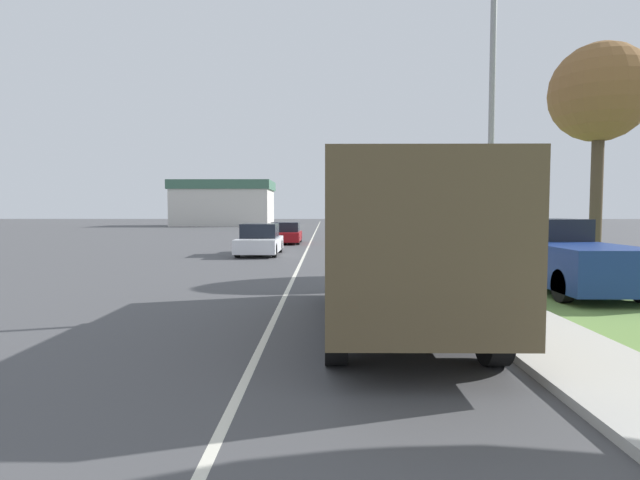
% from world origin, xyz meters
% --- Properties ---
extents(ground_plane, '(180.00, 180.00, 0.00)m').
position_xyz_m(ground_plane, '(0.00, 40.00, 0.00)').
color(ground_plane, '#4C4C4F').
extents(lane_centre_stripe, '(0.12, 120.00, 0.00)m').
position_xyz_m(lane_centre_stripe, '(0.00, 40.00, 0.00)').
color(lane_centre_stripe, silver).
rests_on(lane_centre_stripe, ground).
extents(sidewalk_right, '(1.80, 120.00, 0.12)m').
position_xyz_m(sidewalk_right, '(4.50, 40.00, 0.06)').
color(sidewalk_right, beige).
rests_on(sidewalk_right, ground).
extents(grass_strip_right, '(7.00, 120.00, 0.02)m').
position_xyz_m(grass_strip_right, '(8.90, 40.00, 0.01)').
color(grass_strip_right, '#6B9347').
rests_on(grass_strip_right, ground).
extents(military_truck, '(2.43, 7.08, 2.82)m').
position_xyz_m(military_truck, '(2.20, 12.05, 1.61)').
color(military_truck, '#474C38').
rests_on(military_truck, ground).
extents(car_nearest_ahead, '(1.87, 4.29, 1.48)m').
position_xyz_m(car_nearest_ahead, '(-2.13, 26.78, 0.67)').
color(car_nearest_ahead, silver).
rests_on(car_nearest_ahead, ground).
extents(car_second_ahead, '(1.95, 3.99, 1.36)m').
position_xyz_m(car_second_ahead, '(-1.57, 35.01, 0.62)').
color(car_second_ahead, maroon).
rests_on(car_second_ahead, ground).
extents(pickup_truck, '(2.04, 5.20, 1.85)m').
position_xyz_m(pickup_truck, '(7.28, 16.36, 0.89)').
color(pickup_truck, navy).
rests_on(pickup_truck, grass_strip_right).
extents(lamp_post, '(1.69, 0.24, 7.49)m').
position_xyz_m(lamp_post, '(4.55, 14.55, 4.55)').
color(lamp_post, gray).
rests_on(lamp_post, sidewalk_right).
extents(tree_mid_right, '(3.28, 3.28, 7.71)m').
position_xyz_m(tree_mid_right, '(10.25, 20.28, 6.01)').
color(tree_mid_right, '#4C3D2D').
rests_on(tree_mid_right, grass_strip_right).
extents(building_distant, '(13.61, 8.65, 6.20)m').
position_xyz_m(building_distant, '(-13.15, 72.52, 3.14)').
color(building_distant, beige).
rests_on(building_distant, ground).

